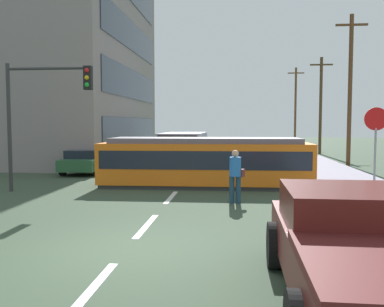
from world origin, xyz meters
name	(u,v)px	position (x,y,z in m)	size (l,w,h in m)	color
ground_plane	(185,181)	(0.00, 10.00, 0.00)	(120.00, 120.00, 0.00)	#384936
sidewalk_curb_right	(381,199)	(6.80, 6.00, 0.07)	(3.20, 36.00, 0.14)	gray
lane_stripe_0	(91,290)	(0.00, -2.00, 0.01)	(0.16, 2.40, 0.01)	silver
lane_stripe_1	(146,226)	(0.00, 2.00, 0.01)	(0.16, 2.40, 0.01)	silver
lane_stripe_2	(171,197)	(0.00, 6.00, 0.01)	(0.16, 2.40, 0.01)	silver
lane_stripe_3	(195,169)	(0.00, 14.79, 0.01)	(0.16, 2.40, 0.01)	silver
lane_stripe_4	(203,160)	(0.00, 20.79, 0.01)	(0.16, 2.40, 0.01)	silver
streetcar_tram	(205,161)	(0.96, 8.79, 0.99)	(8.27, 2.66, 1.92)	orange
city_bus	(184,146)	(-1.05, 18.27, 1.09)	(2.63, 5.46, 1.92)	#A9A4C5
pedestrian_crossing	(235,173)	(2.15, 5.18, 0.94)	(0.49, 0.36, 1.67)	#1B3649
pickup_truck_parked	(361,250)	(3.82, -2.19, 0.80)	(2.33, 5.03, 1.55)	#521918
parked_sedan_mid	(88,160)	(-5.27, 12.76, 0.62)	(2.00, 4.27, 1.19)	#265633
parked_sedan_far	(122,152)	(-5.15, 18.86, 0.62)	(2.07, 4.25, 1.19)	maroon
stop_sign	(376,132)	(6.76, 6.54, 2.19)	(0.76, 0.07, 2.88)	gray
traffic_light_mast	(43,101)	(-4.73, 6.70, 3.30)	(3.20, 0.33, 4.65)	#333333
utility_pole_mid	(350,88)	(8.78, 17.57, 4.56)	(1.80, 0.24, 8.75)	brown
utility_pole_far	(321,104)	(9.08, 27.45, 4.10)	(1.80, 0.24, 7.84)	#513B21
utility_pole_distant	(295,105)	(8.86, 40.30, 4.52)	(1.80, 0.24, 8.68)	brown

